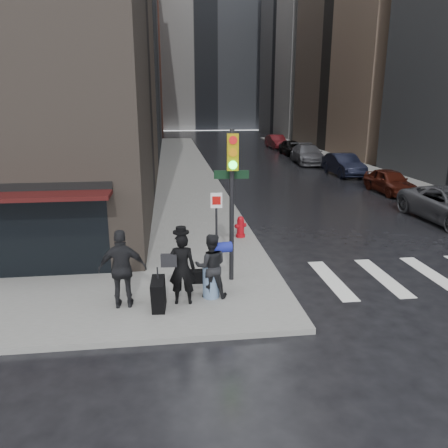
{
  "coord_description": "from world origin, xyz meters",
  "views": [
    {
      "loc": [
        -1.18,
        -10.54,
        5.11
      ],
      "look_at": [
        0.51,
        2.9,
        1.3
      ],
      "focal_mm": 35.0,
      "sensor_mm": 36.0,
      "label": 1
    }
  ],
  "objects_px": {
    "traffic_light": "(231,186)",
    "parked_car_5": "(276,142)",
    "fire_hydrant": "(241,228)",
    "parked_car_4": "(291,147)",
    "parked_car_3": "(308,154)",
    "man_overcoat": "(177,273)",
    "parked_car_2": "(344,165)",
    "parked_car_1": "(390,181)",
    "man_jeans": "(211,266)",
    "man_greycoat": "(123,269)"
  },
  "relations": [
    {
      "from": "traffic_light",
      "to": "parked_car_5",
      "type": "xyz_separation_m",
      "value": [
        10.5,
        37.36,
        -2.15
      ]
    },
    {
      "from": "fire_hydrant",
      "to": "parked_car_5",
      "type": "height_order",
      "value": "parked_car_5"
    },
    {
      "from": "fire_hydrant",
      "to": "parked_car_4",
      "type": "xyz_separation_m",
      "value": [
        9.49,
        26.88,
        0.22
      ]
    },
    {
      "from": "parked_car_3",
      "to": "parked_car_4",
      "type": "height_order",
      "value": "parked_car_3"
    },
    {
      "from": "man_overcoat",
      "to": "parked_car_2",
      "type": "bearing_deg",
      "value": -117.21
    },
    {
      "from": "parked_car_2",
      "to": "parked_car_5",
      "type": "relative_size",
      "value": 1.03
    },
    {
      "from": "traffic_light",
      "to": "parked_car_1",
      "type": "xyz_separation_m",
      "value": [
        10.94,
        11.91,
        -2.21
      ]
    },
    {
      "from": "man_overcoat",
      "to": "parked_car_2",
      "type": "relative_size",
      "value": 0.44
    },
    {
      "from": "man_jeans",
      "to": "traffic_light",
      "type": "relative_size",
      "value": 0.4
    },
    {
      "from": "parked_car_3",
      "to": "fire_hydrant",
      "type": "bearing_deg",
      "value": -109.91
    },
    {
      "from": "man_greycoat",
      "to": "parked_car_2",
      "type": "height_order",
      "value": "man_greycoat"
    },
    {
      "from": "man_overcoat",
      "to": "man_greycoat",
      "type": "xyz_separation_m",
      "value": [
        -1.33,
        0.07,
        0.14
      ]
    },
    {
      "from": "traffic_light",
      "to": "fire_hydrant",
      "type": "height_order",
      "value": "traffic_light"
    },
    {
      "from": "man_jeans",
      "to": "parked_car_1",
      "type": "height_order",
      "value": "man_jeans"
    },
    {
      "from": "parked_car_1",
      "to": "parked_car_4",
      "type": "height_order",
      "value": "parked_car_4"
    },
    {
      "from": "man_jeans",
      "to": "parked_car_3",
      "type": "distance_m",
      "value": 27.8
    },
    {
      "from": "parked_car_5",
      "to": "man_greycoat",
      "type": "bearing_deg",
      "value": -111.67
    },
    {
      "from": "man_greycoat",
      "to": "parked_car_3",
      "type": "height_order",
      "value": "man_greycoat"
    },
    {
      "from": "man_greycoat",
      "to": "parked_car_5",
      "type": "distance_m",
      "value": 40.89
    },
    {
      "from": "man_jeans",
      "to": "parked_car_3",
      "type": "xyz_separation_m",
      "value": [
        10.77,
        25.63,
        -0.21
      ]
    },
    {
      "from": "man_greycoat",
      "to": "parked_car_3",
      "type": "distance_m",
      "value": 28.99
    },
    {
      "from": "man_greycoat",
      "to": "parked_car_5",
      "type": "bearing_deg",
      "value": -109.89
    },
    {
      "from": "parked_car_3",
      "to": "parked_car_5",
      "type": "distance_m",
      "value": 12.73
    },
    {
      "from": "parked_car_4",
      "to": "parked_car_5",
      "type": "distance_m",
      "value": 6.36
    },
    {
      "from": "man_jeans",
      "to": "parked_car_3",
      "type": "height_order",
      "value": "man_jeans"
    },
    {
      "from": "parked_car_3",
      "to": "man_overcoat",
      "type": "bearing_deg",
      "value": -110.01
    },
    {
      "from": "man_greycoat",
      "to": "parked_car_3",
      "type": "relative_size",
      "value": 0.36
    },
    {
      "from": "traffic_light",
      "to": "parked_car_4",
      "type": "relative_size",
      "value": 0.99
    },
    {
      "from": "traffic_light",
      "to": "parked_car_4",
      "type": "xyz_separation_m",
      "value": [
        10.46,
        30.99,
        -2.17
      ]
    },
    {
      "from": "parked_car_2",
      "to": "man_overcoat",
      "type": "bearing_deg",
      "value": -122.69
    },
    {
      "from": "traffic_light",
      "to": "parked_car_3",
      "type": "distance_m",
      "value": 26.71
    },
    {
      "from": "man_greycoat",
      "to": "traffic_light",
      "type": "xyz_separation_m",
      "value": [
        2.86,
        1.29,
        1.75
      ]
    },
    {
      "from": "traffic_light",
      "to": "parked_car_5",
      "type": "distance_m",
      "value": 38.86
    },
    {
      "from": "fire_hydrant",
      "to": "man_jeans",
      "type": "bearing_deg",
      "value": -107.63
    },
    {
      "from": "man_overcoat",
      "to": "parked_car_5",
      "type": "xyz_separation_m",
      "value": [
        12.03,
        38.72,
        -0.26
      ]
    },
    {
      "from": "man_jeans",
      "to": "traffic_light",
      "type": "distance_m",
      "value": 2.23
    },
    {
      "from": "man_jeans",
      "to": "man_greycoat",
      "type": "height_order",
      "value": "man_greycoat"
    },
    {
      "from": "man_jeans",
      "to": "parked_car_2",
      "type": "bearing_deg",
      "value": -118.27
    },
    {
      "from": "traffic_light",
      "to": "parked_car_1",
      "type": "height_order",
      "value": "traffic_light"
    },
    {
      "from": "traffic_light",
      "to": "parked_car_1",
      "type": "distance_m",
      "value": 16.32
    },
    {
      "from": "traffic_light",
      "to": "fire_hydrant",
      "type": "xyz_separation_m",
      "value": [
        0.97,
        4.11,
        -2.39
      ]
    },
    {
      "from": "fire_hydrant",
      "to": "parked_car_1",
      "type": "distance_m",
      "value": 12.66
    },
    {
      "from": "traffic_light",
      "to": "parked_car_2",
      "type": "distance_m",
      "value": 21.3
    },
    {
      "from": "man_jeans",
      "to": "parked_car_3",
      "type": "bearing_deg",
      "value": -110.48
    },
    {
      "from": "man_overcoat",
      "to": "parked_car_1",
      "type": "distance_m",
      "value": 18.22
    },
    {
      "from": "fire_hydrant",
      "to": "parked_car_5",
      "type": "relative_size",
      "value": 0.18
    },
    {
      "from": "parked_car_4",
      "to": "parked_car_5",
      "type": "xyz_separation_m",
      "value": [
        0.04,
        6.36,
        0.02
      ]
    },
    {
      "from": "man_jeans",
      "to": "parked_car_5",
      "type": "distance_m",
      "value": 39.95
    },
    {
      "from": "man_jeans",
      "to": "fire_hydrant",
      "type": "height_order",
      "value": "man_jeans"
    },
    {
      "from": "man_jeans",
      "to": "parked_car_3",
      "type": "relative_size",
      "value": 0.31
    }
  ]
}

